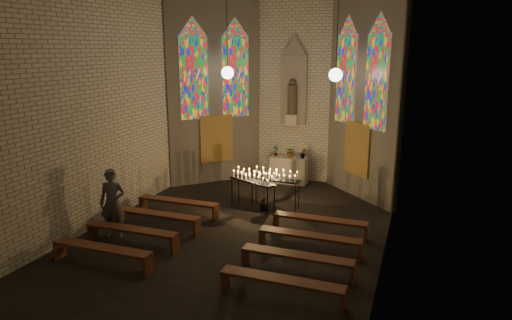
# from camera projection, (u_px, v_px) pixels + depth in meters

# --- Properties ---
(floor) EXTENTS (12.00, 12.00, 0.00)m
(floor) POSITION_uv_depth(u_px,v_px,m) (233.00, 236.00, 12.60)
(floor) COLOR black
(floor) RESTS_ON ground
(room) EXTENTS (8.22, 12.43, 7.00)m
(room) POSITION_uv_depth(u_px,v_px,m) (272.00, 90.00, 14.78)
(room) COLOR beige
(room) RESTS_ON ground
(altar) EXTENTS (1.40, 0.60, 1.00)m
(altar) POSITION_uv_depth(u_px,v_px,m) (289.00, 170.00, 17.45)
(altar) COLOR beige
(altar) RESTS_ON ground
(flower_vase_left) EXTENTS (0.24, 0.20, 0.40)m
(flower_vase_left) POSITION_uv_depth(u_px,v_px,m) (276.00, 151.00, 17.50)
(flower_vase_left) COLOR #4C723F
(flower_vase_left) RESTS_ON altar
(flower_vase_center) EXTENTS (0.44, 0.41, 0.40)m
(flower_vase_center) POSITION_uv_depth(u_px,v_px,m) (290.00, 152.00, 17.34)
(flower_vase_center) COLOR #4C723F
(flower_vase_center) RESTS_ON altar
(flower_vase_right) EXTENTS (0.23, 0.19, 0.41)m
(flower_vase_right) POSITION_uv_depth(u_px,v_px,m) (303.00, 153.00, 17.12)
(flower_vase_right) COLOR #4C723F
(flower_vase_right) RESTS_ON altar
(aisle_flower_pot) EXTENTS (0.29, 0.29, 0.39)m
(aisle_flower_pot) POSITION_uv_depth(u_px,v_px,m) (263.00, 204.00, 14.54)
(aisle_flower_pot) COLOR #4C723F
(aisle_flower_pot) RESTS_ON ground
(votive_stand_left) EXTENTS (1.70, 1.04, 1.23)m
(votive_stand_left) POSITION_uv_depth(u_px,v_px,m) (252.00, 178.00, 14.33)
(votive_stand_left) COLOR black
(votive_stand_left) RESTS_ON ground
(votive_stand_right) EXTENTS (1.64, 0.52, 1.19)m
(votive_stand_right) POSITION_uv_depth(u_px,v_px,m) (275.00, 177.00, 14.65)
(votive_stand_right) COLOR black
(votive_stand_right) RESTS_ON ground
(pew_left_0) EXTENTS (2.60, 0.37, 0.50)m
(pew_left_0) POSITION_uv_depth(u_px,v_px,m) (178.00, 203.00, 14.05)
(pew_left_0) COLOR #502717
(pew_left_0) RESTS_ON ground
(pew_right_0) EXTENTS (2.60, 0.37, 0.50)m
(pew_right_0) POSITION_uv_depth(u_px,v_px,m) (320.00, 221.00, 12.56)
(pew_right_0) COLOR #502717
(pew_right_0) RESTS_ON ground
(pew_left_1) EXTENTS (2.60, 0.37, 0.50)m
(pew_left_1) POSITION_uv_depth(u_px,v_px,m) (157.00, 216.00, 12.95)
(pew_left_1) COLOR #502717
(pew_left_1) RESTS_ON ground
(pew_right_1) EXTENTS (2.60, 0.37, 0.50)m
(pew_right_1) POSITION_uv_depth(u_px,v_px,m) (310.00, 238.00, 11.47)
(pew_right_1) COLOR #502717
(pew_right_1) RESTS_ON ground
(pew_left_2) EXTENTS (2.60, 0.37, 0.50)m
(pew_left_2) POSITION_uv_depth(u_px,v_px,m) (132.00, 231.00, 11.86)
(pew_left_2) COLOR #502717
(pew_left_2) RESTS_ON ground
(pew_right_2) EXTENTS (2.60, 0.37, 0.50)m
(pew_right_2) POSITION_uv_depth(u_px,v_px,m) (297.00, 258.00, 10.38)
(pew_right_2) COLOR #502717
(pew_right_2) RESTS_ON ground
(pew_left_3) EXTENTS (2.60, 0.37, 0.50)m
(pew_left_3) POSITION_uv_depth(u_px,v_px,m) (102.00, 250.00, 10.77)
(pew_left_3) COLOR #502717
(pew_left_3) RESTS_ON ground
(pew_right_3) EXTENTS (2.60, 0.37, 0.50)m
(pew_right_3) POSITION_uv_depth(u_px,v_px,m) (282.00, 282.00, 9.28)
(pew_right_3) COLOR #502717
(pew_right_3) RESTS_ON ground
(visitor) EXTENTS (0.80, 0.66, 1.90)m
(visitor) POSITION_uv_depth(u_px,v_px,m) (112.00, 203.00, 12.37)
(visitor) COLOR #44444D
(visitor) RESTS_ON ground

